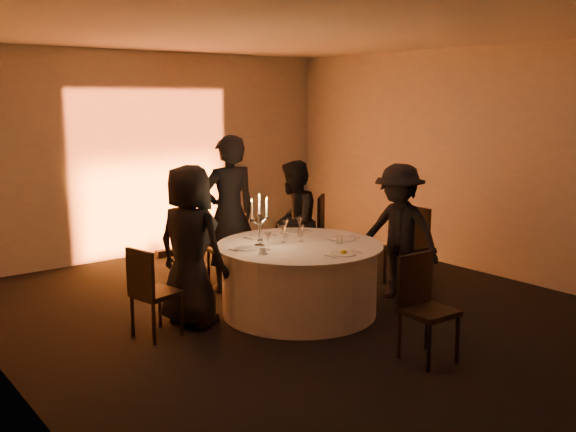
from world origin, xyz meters
TOP-DOWN VIEW (x-y plane):
  - floor at (0.00, 0.00)m, footprint 7.00×7.00m
  - ceiling at (0.00, 0.00)m, footprint 7.00×7.00m
  - wall_back at (0.00, 3.50)m, footprint 7.00×0.00m
  - wall_right at (3.00, 0.00)m, footprint 0.00×7.00m
  - uplighter_fixture at (0.00, 3.20)m, footprint 0.25×0.12m
  - banquet_table at (0.00, 0.00)m, footprint 1.80×1.80m
  - chair_left at (-1.62, 0.30)m, footprint 0.47×0.47m
  - chair_back_left at (0.03, 1.47)m, footprint 0.38×0.38m
  - chair_back_right at (1.21, 1.22)m, footprint 0.64×0.64m
  - chair_right at (1.82, 0.02)m, footprint 0.43×0.43m
  - chair_front at (0.09, -1.65)m, footprint 0.44×0.44m
  - guest_left at (-1.10, 0.42)m, footprint 0.79×0.95m
  - guest_back_left at (-0.15, 1.17)m, footprint 0.74×0.54m
  - guest_back_right at (0.68, 0.96)m, footprint 0.96×0.92m
  - guest_right at (1.24, -0.30)m, footprint 0.81×1.13m
  - plate_left at (-0.57, 0.17)m, footprint 0.36×0.25m
  - plate_back_left at (-0.12, 0.55)m, footprint 0.36×0.26m
  - plate_back_right at (0.35, 0.51)m, footprint 0.35×0.25m
  - plate_right at (0.54, -0.12)m, footprint 0.36×0.28m
  - plate_front at (0.05, -0.64)m, footprint 0.35×0.26m
  - coffee_cup at (-0.56, -0.11)m, footprint 0.11×0.11m
  - candelabra at (-0.40, 0.17)m, footprint 0.24×0.11m
  - wine_glass_a at (0.32, 0.40)m, footprint 0.07×0.07m
  - wine_glass_b at (0.09, 0.08)m, footprint 0.07×0.07m
  - wine_glass_c at (-0.09, 0.17)m, footprint 0.07×0.07m
  - wine_glass_d at (0.10, 0.38)m, footprint 0.07×0.07m
  - wine_glass_e at (-0.43, -0.01)m, footprint 0.07×0.07m
  - wine_glass_f at (-0.28, 0.32)m, footprint 0.07×0.07m
  - tumbler_a at (0.28, 0.33)m, footprint 0.07×0.07m
  - tumbler_b at (0.36, -0.24)m, footprint 0.07×0.07m

SIDE VIEW (x-z plane):
  - floor at x=0.00m, z-range 0.00..0.00m
  - uplighter_fixture at x=0.00m, z-range 0.00..0.10m
  - banquet_table at x=0.00m, z-range 0.00..0.77m
  - chair_back_left at x=0.03m, z-range 0.05..0.90m
  - chair_left at x=-1.62m, z-range 0.05..0.96m
  - chair_front at x=0.09m, z-range 0.06..1.01m
  - chair_right at x=1.82m, z-range 0.06..1.04m
  - chair_back_right at x=1.21m, z-range 0.07..1.11m
  - plate_back_right at x=0.35m, z-range 0.77..0.78m
  - plate_left at x=-0.57m, z-range 0.77..0.78m
  - plate_back_left at x=-0.12m, z-range 0.77..0.78m
  - plate_right at x=0.54m, z-range 0.77..0.78m
  - guest_back_right at x=0.68m, z-range 0.00..1.56m
  - plate_front at x=0.05m, z-range 0.75..0.83m
  - guest_right at x=1.24m, z-range 0.00..1.59m
  - coffee_cup at x=-0.56m, z-range 0.77..0.83m
  - tumbler_a at x=0.28m, z-range 0.77..0.86m
  - tumbler_b at x=0.36m, z-range 0.77..0.86m
  - guest_left at x=-1.10m, z-range 0.00..1.67m
  - wine_glass_a at x=0.32m, z-range 0.81..1.00m
  - wine_glass_b at x=0.09m, z-range 0.81..1.00m
  - wine_glass_c at x=-0.09m, z-range 0.81..1.00m
  - wine_glass_d at x=0.10m, z-range 0.81..1.00m
  - wine_glass_e at x=-0.43m, z-range 0.81..1.00m
  - wine_glass_f at x=-0.28m, z-range 0.81..1.00m
  - guest_back_left at x=-0.15m, z-range 0.00..1.90m
  - candelabra at x=-0.40m, z-range 0.68..1.26m
  - wall_back at x=0.00m, z-range -2.00..5.00m
  - wall_right at x=3.00m, z-range -2.00..5.00m
  - ceiling at x=0.00m, z-range 3.00..3.00m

